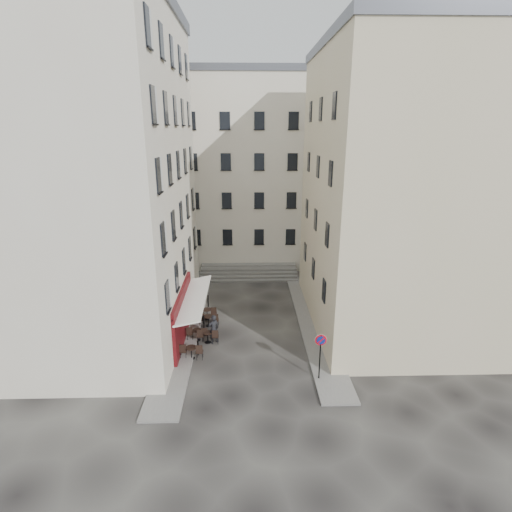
{
  "coord_description": "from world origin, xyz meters",
  "views": [
    {
      "loc": [
        -0.23,
        -22.73,
        13.39
      ],
      "look_at": [
        0.45,
        4.0,
        4.8
      ],
      "focal_mm": 28.0,
      "sensor_mm": 36.0,
      "label": 1
    }
  ],
  "objects_px": {
    "bistro_table_b": "(208,336)",
    "no_parking_sign": "(320,348)",
    "bistro_table_a": "(191,351)",
    "pedestrian": "(213,329)"
  },
  "relations": [
    {
      "from": "no_parking_sign",
      "to": "pedestrian",
      "type": "distance_m",
      "value": 7.54
    },
    {
      "from": "no_parking_sign",
      "to": "pedestrian",
      "type": "relative_size",
      "value": 1.44
    },
    {
      "from": "bistro_table_a",
      "to": "bistro_table_b",
      "type": "height_order",
      "value": "bistro_table_a"
    },
    {
      "from": "no_parking_sign",
      "to": "bistro_table_b",
      "type": "relative_size",
      "value": 2.03
    },
    {
      "from": "no_parking_sign",
      "to": "pedestrian",
      "type": "height_order",
      "value": "no_parking_sign"
    },
    {
      "from": "bistro_table_a",
      "to": "pedestrian",
      "type": "xyz_separation_m",
      "value": [
        1.21,
        1.9,
        0.47
      ]
    },
    {
      "from": "no_parking_sign",
      "to": "bistro_table_b",
      "type": "height_order",
      "value": "no_parking_sign"
    },
    {
      "from": "bistro_table_b",
      "to": "no_parking_sign",
      "type": "bearing_deg",
      "value": -32.71
    },
    {
      "from": "no_parking_sign",
      "to": "bistro_table_b",
      "type": "distance_m",
      "value": 7.9
    },
    {
      "from": "bistro_table_b",
      "to": "pedestrian",
      "type": "height_order",
      "value": "pedestrian"
    }
  ]
}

